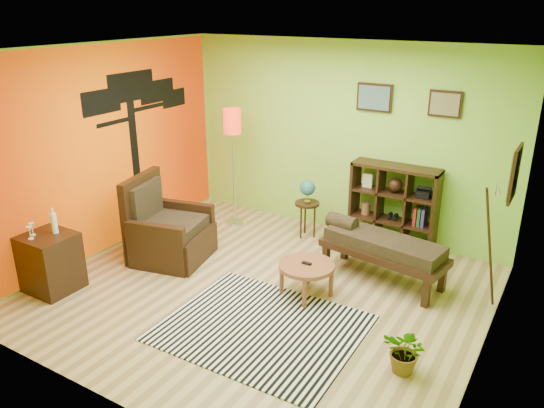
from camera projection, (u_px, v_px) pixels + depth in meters
The scene contains 11 objects.
ground at pixel (261, 292), 6.37m from camera, with size 5.00×5.00×0.00m, color tan.
room_shell at pixel (253, 145), 5.79m from camera, with size 5.04×4.54×2.82m.
zebra_rug at pixel (262, 328), 5.66m from camera, with size 2.03×1.69×0.01m, color white.
coffee_table at pixel (307, 268), 6.19m from camera, with size 0.66×0.66×0.43m.
armchair at pixel (167, 234), 7.13m from camera, with size 1.11×1.10×1.14m.
side_cabinet at pixel (50, 262), 6.33m from camera, with size 0.60×0.55×1.02m.
floor_lamp at pixel (232, 132), 7.83m from camera, with size 0.27×0.27×1.81m.
globe_table at pixel (307, 194), 7.66m from camera, with size 0.36×0.36×0.88m.
cube_shelf at pixel (394, 207), 7.34m from camera, with size 1.20×0.35×1.20m.
bench at pixel (380, 246), 6.50m from camera, with size 1.62×0.79×0.72m.
potted_plant at pixel (406, 356), 4.93m from camera, with size 0.41×0.45×0.35m, color #26661E.
Camera 1 is at (3.00, -4.71, 3.26)m, focal length 35.00 mm.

